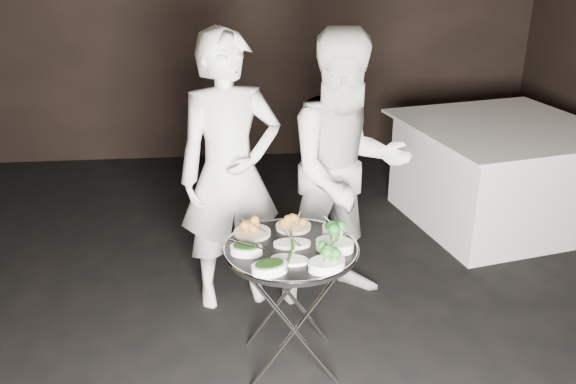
{
  "coord_description": "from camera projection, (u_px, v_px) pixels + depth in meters",
  "views": [
    {
      "loc": [
        -0.08,
        -2.62,
        2.15
      ],
      "look_at": [
        0.19,
        0.2,
        0.95
      ],
      "focal_mm": 38.0,
      "sensor_mm": 36.0,
      "label": 1
    }
  ],
  "objects": [
    {
      "name": "floor",
      "position": [
        256.0,
        376.0,
        3.26
      ],
      "size": [
        6.0,
        7.0,
        0.05
      ],
      "primitive_type": "cube",
      "color": "black",
      "rests_on": "ground"
    },
    {
      "name": "wall_back",
      "position": [
        235.0,
        8.0,
        5.9
      ],
      "size": [
        6.0,
        0.05,
        3.0
      ],
      "primitive_type": "cube",
      "color": "black",
      "rests_on": "floor"
    },
    {
      "name": "tray_stand",
      "position": [
        291.0,
        302.0,
        3.16
      ],
      "size": [
        0.47,
        0.4,
        0.7
      ],
      "rotation": [
        0.0,
        0.0,
        -0.08
      ],
      "color": "silver",
      "rests_on": "floor"
    },
    {
      "name": "serving_tray",
      "position": [
        291.0,
        249.0,
        3.04
      ],
      "size": [
        0.68,
        0.68,
        0.04
      ],
      "color": "black",
      "rests_on": "tray_stand"
    },
    {
      "name": "potato_plate_a",
      "position": [
        252.0,
        229.0,
        3.16
      ],
      "size": [
        0.19,
        0.19,
        0.07
      ],
      "rotation": [
        0.0,
        0.0,
        -0.27
      ],
      "color": "beige",
      "rests_on": "serving_tray"
    },
    {
      "name": "potato_plate_b",
      "position": [
        293.0,
        223.0,
        3.23
      ],
      "size": [
        0.19,
        0.19,
        0.07
      ],
      "rotation": [
        0.0,
        0.0,
        -0.28
      ],
      "color": "beige",
      "rests_on": "serving_tray"
    },
    {
      "name": "greens_bowl",
      "position": [
        334.0,
        229.0,
        3.16
      ],
      "size": [
        0.13,
        0.13,
        0.07
      ],
      "rotation": [
        0.0,
        0.0,
        0.1
      ],
      "color": "white",
      "rests_on": "serving_tray"
    },
    {
      "name": "asparagus_plate_a",
      "position": [
        292.0,
        242.0,
        3.05
      ],
      "size": [
        0.19,
        0.11,
        0.04
      ],
      "rotation": [
        0.0,
        0.0,
        -0.03
      ],
      "color": "white",
      "rests_on": "serving_tray"
    },
    {
      "name": "asparagus_plate_b",
      "position": [
        290.0,
        259.0,
        2.9
      ],
      "size": [
        0.2,
        0.14,
        0.04
      ],
      "rotation": [
        0.0,
        0.0,
        -0.26
      ],
      "color": "white",
      "rests_on": "serving_tray"
    },
    {
      "name": "spinach_bowl_a",
      "position": [
        246.0,
        248.0,
        2.97
      ],
      "size": [
        0.18,
        0.13,
        0.07
      ],
      "rotation": [
        0.0,
        0.0,
        -0.21
      ],
      "color": "white",
      "rests_on": "serving_tray"
    },
    {
      "name": "spinach_bowl_b",
      "position": [
        269.0,
        267.0,
        2.8
      ],
      "size": [
        0.2,
        0.15,
        0.07
      ],
      "rotation": [
        0.0,
        0.0,
        0.27
      ],
      "color": "white",
      "rests_on": "serving_tray"
    },
    {
      "name": "broccoli_bowl_a",
      "position": [
        335.0,
        243.0,
        3.01
      ],
      "size": [
        0.22,
        0.19,
        0.08
      ],
      "rotation": [
        0.0,
        0.0,
        -0.36
      ],
      "color": "white",
      "rests_on": "serving_tray"
    },
    {
      "name": "broccoli_bowl_b",
      "position": [
        327.0,
        263.0,
        2.83
      ],
      "size": [
        0.21,
        0.17,
        0.07
      ],
      "rotation": [
        0.0,
        0.0,
        0.28
      ],
      "color": "white",
      "rests_on": "serving_tray"
    },
    {
      "name": "serving_utensils",
      "position": [
        293.0,
        232.0,
        3.08
      ],
      "size": [
        0.59,
        0.44,
        0.01
      ],
      "color": "silver",
      "rests_on": "serving_tray"
    },
    {
      "name": "waiter_left",
      "position": [
        230.0,
        174.0,
        3.6
      ],
      "size": [
        0.69,
        0.53,
        1.7
      ],
      "primitive_type": "imported",
      "rotation": [
        0.0,
        0.0,
        0.21
      ],
      "color": "silver",
      "rests_on": "floor"
    },
    {
      "name": "waiter_right",
      "position": [
        346.0,
        171.0,
        3.64
      ],
      "size": [
        0.94,
        0.8,
        1.69
      ],
      "primitive_type": "imported",
      "rotation": [
        0.0,
        0.0,
        0.22
      ],
      "color": "silver",
      "rests_on": "floor"
    },
    {
      "name": "dining_table",
      "position": [
        499.0,
        174.0,
        4.82
      ],
      "size": [
        1.42,
        1.42,
        0.81
      ],
      "rotation": [
        0.0,
        0.0,
        0.21
      ],
      "color": "white",
      "rests_on": "floor"
    }
  ]
}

